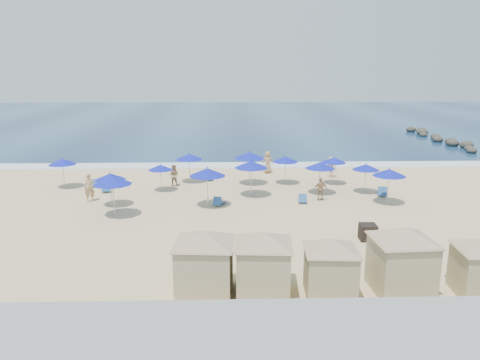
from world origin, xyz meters
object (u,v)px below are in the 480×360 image
Objects in this scene: umbrella_9 at (334,160)px; beachgoer_0 at (90,188)px; cabana_0 at (204,254)px; cabana_1 at (263,255)px; umbrella_0 at (62,162)px; umbrella_6 at (207,172)px; umbrella_4 at (189,157)px; cabana_2 at (331,260)px; rock_jetty at (457,144)px; umbrella_3 at (113,180)px; umbrella_11 at (389,172)px; umbrella_10 at (366,167)px; cabana_3 at (402,251)px; beachgoer_2 at (321,189)px; beachgoer_1 at (174,175)px; umbrella_7 at (285,159)px; umbrella_8 at (320,165)px; beachgoer_3 at (331,167)px; trash_bin at (368,232)px; beachgoer_4 at (268,162)px; umbrella_2 at (160,167)px; umbrella_5 at (251,164)px; umbrella_1 at (110,177)px; umbrella_12 at (249,155)px.

umbrella_9 is 1.16× the size of beachgoer_0.
cabana_0 is 2.32m from cabana_1.
beachgoer_0 is at bearing -51.42° from umbrella_0.
umbrella_6 is (10.89, -5.19, 0.30)m from umbrella_0.
cabana_2 is at bearing -69.77° from umbrella_4.
rock_jetty is 41.80m from umbrella_0.
beachgoer_0 is (-2.40, 3.39, -1.32)m from umbrella_3.
rock_jetty is 10.01× the size of umbrella_6.
umbrella_9 is 5.97m from umbrella_11.
cabana_2 is (4.93, -0.29, -0.18)m from cabana_0.
cabana_2 is 14.91m from umbrella_3.
cabana_3 is at bearing -101.02° from umbrella_10.
beachgoer_2 is (15.48, -0.23, -0.15)m from beachgoer_0.
umbrella_9 is 12.22m from beachgoer_1.
umbrella_7 is 0.93× the size of umbrella_8.
cabana_3 is 20.04m from beachgoer_3.
umbrella_6 is at bearing -25.48° from umbrella_0.
beachgoer_3 is (1.19, 14.26, 0.44)m from trash_bin.
umbrella_11 is at bearing -30.55° from beachgoer_3.
umbrella_8 reaches higher than umbrella_9.
umbrella_6 reaches higher than beachgoer_4.
umbrella_8 is 1.27× the size of beachgoer_0.
cabana_0 is 16.39m from umbrella_2.
umbrella_2 is at bearing 176.21° from umbrella_10.
trash_bin is at bearing -105.21° from umbrella_10.
umbrella_5 reaches higher than cabana_2.
umbrella_0 is 1.02× the size of umbrella_1.
umbrella_5 is (9.15, 2.08, 0.31)m from umbrella_1.
cabana_2 is 14.80m from umbrella_5.
umbrella_7 is 0.91× the size of umbrella_11.
beachgoer_4 reaches higher than beachgoer_2.
umbrella_3 is at bearing -163.27° from umbrella_10.
cabana_0 is at bearing -59.50° from umbrella_3.
beachgoer_4 is (15.59, 4.66, -1.06)m from umbrella_0.
umbrella_10 is 8.59m from umbrella_12.
umbrella_9 is 1.16× the size of beachgoer_4.
umbrella_7 is at bearing 88.60° from cabana_2.
umbrella_6 is 12.75m from beachgoer_3.
umbrella_0 is 0.88× the size of umbrella_12.
cabana_0 reaches higher than umbrella_2.
umbrella_12 is (2.61, 17.71, 0.62)m from cabana_0.
umbrella_7 is at bearing 137.03° from umbrella_11.
rock_jetty is at bearing 42.92° from umbrella_9.
trash_bin is at bearing -40.24° from beachgoer_0.
umbrella_10 is 9.33m from beachgoer_4.
beachgoer_2 is at bearing -14.22° from umbrella_2.
umbrella_12 reaches higher than umbrella_8.
beachgoer_2 is at bearing 61.22° from cabana_0.
cabana_2 is 20.04m from umbrella_4.
beachgoer_4 is (-6.37, 6.75, -0.96)m from umbrella_10.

